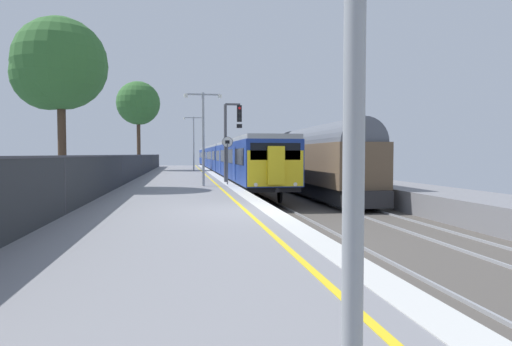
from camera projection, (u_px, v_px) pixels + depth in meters
The scene contains 10 objects.
ground at pixel (342, 229), 13.69m from camera, with size 17.40×110.00×1.21m.
commuter_train_at_platform at pixel (222, 158), 49.85m from camera, with size 2.83×59.44×3.81m.
freight_train_adjacent_track at pixel (262, 157), 47.09m from camera, with size 2.60×55.23×4.38m.
signal_gantry at pixel (230, 133), 26.84m from camera, with size 1.10×0.24×4.76m.
speed_limit_sign at pixel (227, 154), 24.67m from camera, with size 0.59×0.08×2.66m.
platform_lamp_mid at pixel (203, 130), 23.52m from camera, with size 2.00×0.20×4.95m.
platform_lamp_far at pixel (194, 139), 44.25m from camera, with size 2.00×0.20×5.43m.
platform_back_fence at pixel (64, 184), 12.31m from camera, with size 0.07×99.00×1.66m.
background_tree_left at pixel (57, 67), 21.69m from camera, with size 4.52×4.49×8.37m.
background_tree_centre at pixel (139, 105), 47.14m from camera, with size 4.58×4.58×9.40m.
Camera 1 is at (-2.20, -12.99, 1.69)m, focal length 31.16 mm.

